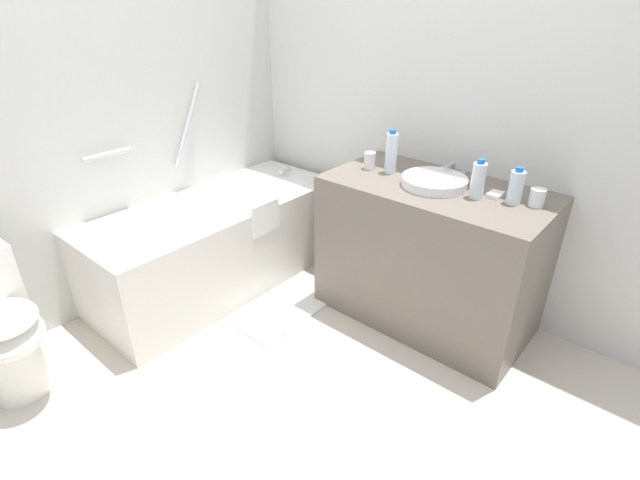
# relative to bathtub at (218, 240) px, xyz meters

# --- Properties ---
(ground_plane) EXTENTS (3.77, 3.77, 0.00)m
(ground_plane) POSITION_rel_bathtub_xyz_m (-0.45, -1.05, -0.31)
(ground_plane) COLOR beige
(wall_back_tiled) EXTENTS (3.06, 0.10, 2.34)m
(wall_back_tiled) POSITION_rel_bathtub_xyz_m (-0.45, 0.39, 0.86)
(wall_back_tiled) COLOR silver
(wall_back_tiled) RESTS_ON ground_plane
(wall_right_mirror) EXTENTS (0.10, 3.17, 2.34)m
(wall_right_mirror) POSITION_rel_bathtub_xyz_m (0.93, -1.05, 0.86)
(wall_right_mirror) COLOR silver
(wall_right_mirror) RESTS_ON ground_plane
(bathtub) EXTENTS (1.67, 0.68, 1.25)m
(bathtub) POSITION_rel_bathtub_xyz_m (0.00, 0.00, 0.00)
(bathtub) COLOR silver
(bathtub) RESTS_ON ground_plane
(vanity_counter) EXTENTS (0.64, 1.20, 0.84)m
(vanity_counter) POSITION_rel_bathtub_xyz_m (0.56, -1.23, 0.11)
(vanity_counter) COLOR #6B6056
(vanity_counter) RESTS_ON ground_plane
(sink_basin) EXTENTS (0.35, 0.35, 0.05)m
(sink_basin) POSITION_rel_bathtub_xyz_m (0.55, -1.21, 0.55)
(sink_basin) COLOR white
(sink_basin) RESTS_ON vanity_counter
(sink_faucet) EXTENTS (0.12, 0.15, 0.08)m
(sink_faucet) POSITION_rel_bathtub_xyz_m (0.75, -1.21, 0.56)
(sink_faucet) COLOR #A0A0A6
(sink_faucet) RESTS_ON vanity_counter
(water_bottle_0) EXTENTS (0.07, 0.07, 0.25)m
(water_bottle_0) POSITION_rel_bathtub_xyz_m (0.57, -0.92, 0.64)
(water_bottle_0) COLOR silver
(water_bottle_0) RESTS_ON vanity_counter
(water_bottle_1) EXTENTS (0.07, 0.07, 0.18)m
(water_bottle_1) POSITION_rel_bathtub_xyz_m (0.59, -1.62, 0.61)
(water_bottle_1) COLOR silver
(water_bottle_1) RESTS_ON vanity_counter
(water_bottle_2) EXTENTS (0.07, 0.07, 0.20)m
(water_bottle_2) POSITION_rel_bathtub_xyz_m (0.54, -1.45, 0.62)
(water_bottle_2) COLOR silver
(water_bottle_2) RESTS_ON vanity_counter
(drinking_glass_0) EXTENTS (0.07, 0.07, 0.10)m
(drinking_glass_0) POSITION_rel_bathtub_xyz_m (0.55, -0.79, 0.58)
(drinking_glass_0) COLOR white
(drinking_glass_0) RESTS_ON vanity_counter
(drinking_glass_1) EXTENTS (0.07, 0.07, 0.09)m
(drinking_glass_1) POSITION_rel_bathtub_xyz_m (0.63, -1.71, 0.57)
(drinking_glass_1) COLOR white
(drinking_glass_1) RESTS_ON vanity_counter
(soap_dish) EXTENTS (0.09, 0.06, 0.02)m
(soap_dish) POSITION_rel_bathtub_xyz_m (0.62, -1.52, 0.54)
(soap_dish) COLOR white
(soap_dish) RESTS_ON vanity_counter
(bath_mat) EXTENTS (0.58, 0.36, 0.01)m
(bath_mat) POSITION_rel_bathtub_xyz_m (0.01, -0.56, -0.31)
(bath_mat) COLOR white
(bath_mat) RESTS_ON ground_plane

